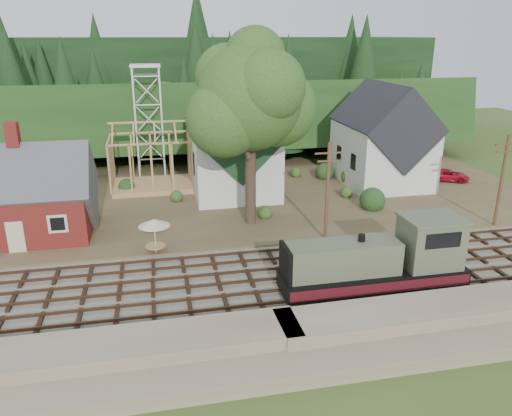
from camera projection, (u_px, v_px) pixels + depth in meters
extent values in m
plane|color=#384C1E|center=(250.00, 281.00, 33.05)|extent=(140.00, 140.00, 0.00)
cube|color=#7F7259|center=(283.00, 359.00, 25.20)|extent=(64.00, 5.00, 1.60)
cube|color=#726B5B|center=(250.00, 280.00, 33.03)|extent=(64.00, 11.00, 0.16)
cube|color=brown|center=(215.00, 197.00, 49.64)|extent=(64.00, 26.00, 0.30)
cube|color=#1E3F19|center=(194.00, 148.00, 71.86)|extent=(70.00, 28.96, 12.74)
cube|color=black|center=(186.00, 128.00, 86.64)|extent=(80.00, 20.00, 12.00)
cube|color=#5D1D15|center=(25.00, 212.00, 39.39)|extent=(10.00, 7.00, 3.80)
cube|color=#4C4C51|center=(21.00, 189.00, 38.77)|extent=(10.80, 7.41, 7.41)
cube|color=#5D1D15|center=(12.00, 134.00, 37.35)|extent=(0.90, 0.90, 1.80)
cube|color=beige|center=(16.00, 237.00, 36.37)|extent=(1.20, 0.06, 2.40)
cube|color=silver|center=(231.00, 159.00, 50.76)|extent=(8.00, 12.00, 6.40)
cube|color=#17331E|center=(231.00, 128.00, 49.71)|extent=(8.40, 12.96, 8.40)
cube|color=silver|center=(241.00, 117.00, 43.51)|extent=(2.40, 2.40, 4.00)
cone|color=#17331E|center=(241.00, 78.00, 42.42)|extent=(5.37, 5.37, 2.60)
cube|color=silver|center=(382.00, 154.00, 52.94)|extent=(8.00, 10.00, 6.40)
cube|color=black|center=(384.00, 124.00, 51.88)|extent=(8.40, 10.80, 8.40)
cube|color=tan|center=(153.00, 186.00, 52.04)|extent=(8.00, 6.00, 0.50)
cube|color=tan|center=(149.00, 122.00, 49.84)|extent=(8.00, 0.18, 0.18)
cube|color=silver|center=(136.00, 124.00, 54.12)|extent=(0.18, 0.18, 12.00)
cube|color=silver|center=(162.00, 123.00, 54.66)|extent=(0.18, 0.18, 12.00)
cube|color=silver|center=(136.00, 120.00, 56.71)|extent=(0.18, 0.18, 12.00)
cube|color=silver|center=(161.00, 119.00, 57.25)|extent=(0.18, 0.18, 12.00)
cube|color=silver|center=(145.00, 66.00, 53.70)|extent=(3.20, 3.20, 0.25)
cylinder|color=#38281E|center=(250.00, 177.00, 41.26)|extent=(0.90, 0.90, 8.00)
sphere|color=#2F4C1C|center=(250.00, 98.00, 39.12)|extent=(8.40, 8.40, 8.40)
sphere|color=#2F4C1C|center=(278.00, 108.00, 40.85)|extent=(6.40, 6.40, 6.40)
sphere|color=#2F4C1C|center=(224.00, 119.00, 38.45)|extent=(6.00, 6.00, 6.00)
cylinder|color=#4C331E|center=(327.00, 194.00, 37.89)|extent=(0.28, 0.28, 8.00)
cube|color=#4C331E|center=(329.00, 153.00, 36.84)|extent=(2.20, 0.12, 0.12)
cube|color=#4C331E|center=(329.00, 161.00, 37.04)|extent=(1.80, 0.12, 0.12)
cylinder|color=#4C331E|center=(501.00, 183.00, 40.80)|extent=(0.28, 0.28, 8.00)
cube|color=#4C331E|center=(508.00, 144.00, 39.74)|extent=(2.20, 0.12, 0.12)
cube|color=#4C331E|center=(507.00, 152.00, 39.94)|extent=(1.80, 0.12, 0.12)
cube|color=black|center=(372.00, 288.00, 31.58)|extent=(11.62, 2.42, 0.34)
cube|color=black|center=(373.00, 277.00, 31.35)|extent=(11.62, 2.81, 1.07)
cube|color=#50543D|center=(342.00, 258.00, 30.42)|extent=(6.97, 2.23, 2.03)
cube|color=#50543D|center=(430.00, 242.00, 31.37)|extent=(3.49, 2.71, 3.10)
cube|color=#50543D|center=(433.00, 218.00, 30.84)|extent=(3.68, 2.91, 0.19)
cube|color=black|center=(443.00, 241.00, 29.88)|extent=(2.32, 0.06, 0.97)
cube|color=#4B1016|center=(383.00, 288.00, 30.03)|extent=(11.62, 0.04, 0.68)
cube|color=#4B1016|center=(364.00, 268.00, 32.66)|extent=(11.62, 0.04, 0.68)
cylinder|color=black|center=(362.00, 240.00, 30.28)|extent=(0.43, 0.43, 0.68)
imported|color=#5F9FCC|center=(81.00, 217.00, 42.29)|extent=(2.56, 3.63, 1.15)
imported|color=red|center=(448.00, 175.00, 54.51)|extent=(4.92, 3.80, 1.24)
cylinder|color=silver|center=(155.00, 237.00, 36.49)|extent=(0.10, 0.10, 2.30)
cylinder|color=tan|center=(156.00, 246.00, 36.72)|extent=(1.47, 1.47, 0.08)
cone|color=beige|center=(154.00, 223.00, 36.11)|extent=(2.30, 2.30, 0.52)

